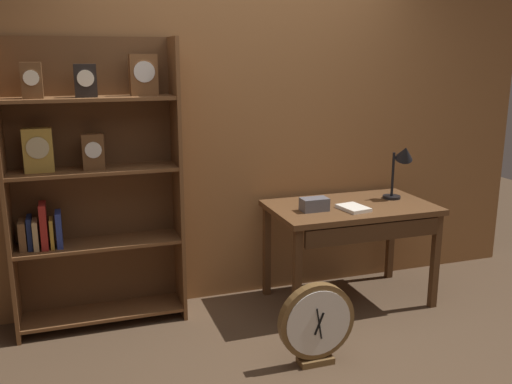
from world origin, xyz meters
TOP-DOWN VIEW (x-y plane):
  - ground_plane at (0.00, 0.00)m, footprint 10.00×10.00m
  - back_wood_panel at (0.00, 1.35)m, footprint 4.80×0.05m
  - bookshelf at (-1.10, 1.17)m, footprint 1.11×0.31m
  - workbench at (0.70, 0.90)m, footprint 1.18×0.70m
  - desk_lamp at (1.13, 0.96)m, footprint 0.22×0.22m
  - toolbox_small at (0.38, 0.87)m, footprint 0.19×0.11m
  - open_repair_manual at (0.65, 0.80)m, footprint 0.19×0.24m
  - round_clock_large at (0.10, 0.18)m, footprint 0.47×0.11m

SIDE VIEW (x-z plane):
  - ground_plane at x=0.00m, z-range 0.00..0.00m
  - round_clock_large at x=0.10m, z-range 0.00..0.52m
  - workbench at x=0.70m, z-range 0.29..1.03m
  - open_repair_manual at x=0.65m, z-range 0.75..0.77m
  - toolbox_small at x=0.38m, z-range 0.75..0.84m
  - bookshelf at x=-1.10m, z-range 0.02..1.94m
  - desk_lamp at x=1.13m, z-range 0.82..1.25m
  - back_wood_panel at x=0.00m, z-range 0.00..2.60m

